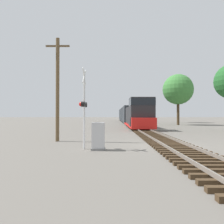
# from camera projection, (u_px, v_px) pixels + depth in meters

# --- Properties ---
(ground_plane) EXTENTS (400.00, 400.00, 0.00)m
(ground_plane) POSITION_uv_depth(u_px,v_px,m) (169.00, 145.00, 14.25)
(ground_plane) COLOR #666059
(rail_track_bed) EXTENTS (2.60, 160.00, 0.31)m
(rail_track_bed) POSITION_uv_depth(u_px,v_px,m) (169.00, 143.00, 14.25)
(rail_track_bed) COLOR #42301E
(rail_track_bed) RESTS_ON ground
(freight_train) EXTENTS (3.05, 57.92, 4.20)m
(freight_train) POSITION_uv_depth(u_px,v_px,m) (128.00, 115.00, 54.65)
(freight_train) COLOR #232326
(freight_train) RESTS_ON ground
(crossing_signal_near) EXTENTS (0.37, 1.01, 4.71)m
(crossing_signal_near) POSITION_uv_depth(u_px,v_px,m) (84.00, 105.00, 12.73)
(crossing_signal_near) COLOR silver
(crossing_signal_near) RESTS_ON ground
(relay_cabinet) EXTENTS (0.78, 0.67, 1.55)m
(relay_cabinet) POSITION_uv_depth(u_px,v_px,m) (98.00, 136.00, 12.36)
(relay_cabinet) COLOR slate
(relay_cabinet) RESTS_ON ground
(utility_pole) EXTENTS (1.80, 0.27, 7.82)m
(utility_pole) POSITION_uv_depth(u_px,v_px,m) (58.00, 88.00, 16.50)
(utility_pole) COLOR brown
(utility_pole) RESTS_ON ground
(tree_mid_background) EXTENTS (6.12, 6.12, 10.24)m
(tree_mid_background) POSITION_uv_depth(u_px,v_px,m) (178.00, 89.00, 44.04)
(tree_mid_background) COLOR #473521
(tree_mid_background) RESTS_ON ground
(tree_deep_background) EXTENTS (5.43, 5.43, 10.20)m
(tree_deep_background) POSITION_uv_depth(u_px,v_px,m) (178.00, 94.00, 57.77)
(tree_deep_background) COLOR brown
(tree_deep_background) RESTS_ON ground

